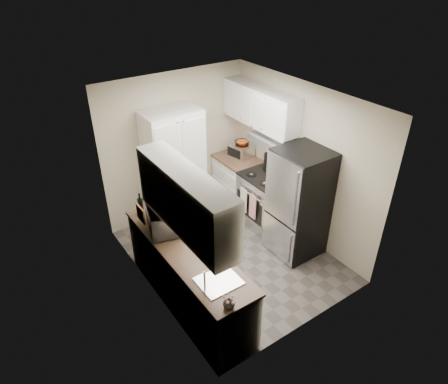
# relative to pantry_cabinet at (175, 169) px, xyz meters

# --- Properties ---
(ground) EXTENTS (3.20, 3.20, 0.00)m
(ground) POSITION_rel_pantry_cabinet_xyz_m (0.20, -1.32, -1.00)
(ground) COLOR #56514C
(ground) RESTS_ON ground
(room_shell) EXTENTS (2.64, 3.24, 2.52)m
(room_shell) POSITION_rel_pantry_cabinet_xyz_m (0.18, -1.32, 0.63)
(room_shell) COLOR beige
(room_shell) RESTS_ON ground
(pantry_cabinet) EXTENTS (0.90, 0.55, 2.00)m
(pantry_cabinet) POSITION_rel_pantry_cabinet_xyz_m (0.00, 0.00, 0.00)
(pantry_cabinet) COLOR white
(pantry_cabinet) RESTS_ON ground
(base_cabinet_left) EXTENTS (0.60, 2.30, 0.88)m
(base_cabinet_left) POSITION_rel_pantry_cabinet_xyz_m (-0.79, -1.75, -0.56)
(base_cabinet_left) COLOR white
(base_cabinet_left) RESTS_ON ground
(countertop_left) EXTENTS (0.63, 2.33, 0.04)m
(countertop_left) POSITION_rel_pantry_cabinet_xyz_m (-0.79, -1.75, -0.10)
(countertop_left) COLOR brown
(countertop_left) RESTS_ON base_cabinet_left
(base_cabinet_right) EXTENTS (0.60, 0.80, 0.88)m
(base_cabinet_right) POSITION_rel_pantry_cabinet_xyz_m (1.19, -0.12, -0.56)
(base_cabinet_right) COLOR white
(base_cabinet_right) RESTS_ON ground
(countertop_right) EXTENTS (0.63, 0.83, 0.04)m
(countertop_right) POSITION_rel_pantry_cabinet_xyz_m (1.19, -0.12, -0.10)
(countertop_right) COLOR brown
(countertop_right) RESTS_ON base_cabinet_right
(electric_range) EXTENTS (0.71, 0.78, 1.13)m
(electric_range) POSITION_rel_pantry_cabinet_xyz_m (1.17, -0.93, -0.52)
(electric_range) COLOR #B7B7BC
(electric_range) RESTS_ON ground
(refrigerator) EXTENTS (0.70, 0.72, 1.70)m
(refrigerator) POSITION_rel_pantry_cabinet_xyz_m (1.14, -1.73, -0.15)
(refrigerator) COLOR #B7B7BC
(refrigerator) RESTS_ON ground
(microwave) EXTENTS (0.56, 0.69, 0.33)m
(microwave) POSITION_rel_pantry_cabinet_xyz_m (-0.82, -1.23, 0.09)
(microwave) COLOR #ACABAF
(microwave) RESTS_ON countertop_left
(wine_bottle) EXTENTS (0.08, 0.08, 0.30)m
(wine_bottle) POSITION_rel_pantry_cabinet_xyz_m (-0.94, -0.76, 0.07)
(wine_bottle) COLOR black
(wine_bottle) RESTS_ON countertop_left
(flower_vase) EXTENTS (0.14, 0.14, 0.13)m
(flower_vase) POSITION_rel_pantry_cabinet_xyz_m (-0.91, -2.83, -0.01)
(flower_vase) COLOR silver
(flower_vase) RESTS_ON countertop_left
(cutting_board) EXTENTS (0.08, 0.23, 0.29)m
(cutting_board) POSITION_rel_pantry_cabinet_xyz_m (-0.65, -0.74, 0.06)
(cutting_board) COLOR #3D8C38
(cutting_board) RESTS_ON countertop_left
(toaster_oven) EXTENTS (0.37, 0.43, 0.22)m
(toaster_oven) POSITION_rel_pantry_cabinet_xyz_m (1.27, -0.10, 0.03)
(toaster_oven) COLOR silver
(toaster_oven) RESTS_ON countertop_right
(fruit_basket) EXTENTS (0.28, 0.28, 0.11)m
(fruit_basket) POSITION_rel_pantry_cabinet_xyz_m (1.29, -0.10, 0.20)
(fruit_basket) COLOR #FF550D
(fruit_basket) RESTS_ON toaster_oven
(kitchen_mat) EXTENTS (0.67, 0.85, 0.01)m
(kitchen_mat) POSITION_rel_pantry_cabinet_xyz_m (0.28, -0.68, -0.99)
(kitchen_mat) COLOR #D4C28A
(kitchen_mat) RESTS_ON ground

